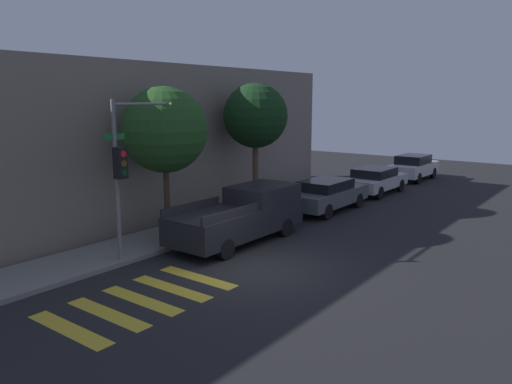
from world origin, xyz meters
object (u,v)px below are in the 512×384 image
(pickup_truck, at_px, (242,215))
(tree_midblock, at_px, (255,116))
(tree_near_corner, at_px, (165,130))
(sedan_far_end, at_px, (413,167))
(sedan_near_corner, at_px, (326,194))
(traffic_light_pole, at_px, (132,152))
(sedan_middle, at_px, (375,180))

(pickup_truck, distance_m, tree_midblock, 5.36)
(pickup_truck, bearing_deg, tree_near_corner, 122.65)
(tree_near_corner, bearing_deg, pickup_truck, -57.35)
(sedan_far_end, xyz_separation_m, tree_near_corner, (-18.00, 2.21, 3.02))
(sedan_far_end, height_order, tree_midblock, tree_midblock)
(pickup_truck, distance_m, sedan_near_corner, 5.89)
(traffic_light_pole, xyz_separation_m, sedan_near_corner, (9.46, -1.27, -2.56))
(tree_midblock, bearing_deg, sedan_middle, -16.75)
(traffic_light_pole, height_order, sedan_far_end, traffic_light_pole)
(sedan_middle, relative_size, tree_near_corner, 0.83)
(sedan_middle, xyz_separation_m, sedan_far_end, (5.58, 0.00, 0.07))
(pickup_truck, xyz_separation_m, sedan_near_corner, (5.88, -0.00, -0.17))
(sedan_near_corner, height_order, tree_near_corner, tree_near_corner)
(sedan_middle, distance_m, tree_near_corner, 12.99)
(sedan_near_corner, bearing_deg, sedan_far_end, 0.00)
(sedan_middle, distance_m, tree_midblock, 8.39)
(sedan_near_corner, relative_size, tree_near_corner, 0.87)
(sedan_far_end, distance_m, tree_midblock, 13.52)
(tree_near_corner, bearing_deg, tree_midblock, 0.00)
(traffic_light_pole, height_order, pickup_truck, traffic_light_pole)
(sedan_far_end, distance_m, tree_near_corner, 18.38)
(sedan_middle, xyz_separation_m, tree_near_corner, (-12.42, 2.21, 3.09))
(sedan_middle, bearing_deg, sedan_near_corner, -180.00)
(traffic_light_pole, distance_m, sedan_middle, 14.87)
(traffic_light_pole, bearing_deg, sedan_far_end, -3.60)
(pickup_truck, bearing_deg, tree_midblock, 31.05)
(sedan_far_end, height_order, tree_near_corner, tree_near_corner)
(sedan_near_corner, relative_size, sedan_middle, 1.04)
(tree_midblock, bearing_deg, tree_near_corner, 180.00)
(tree_midblock, bearing_deg, pickup_truck, -148.95)
(sedan_far_end, bearing_deg, sedan_near_corner, -180.00)
(tree_near_corner, bearing_deg, sedan_far_end, -7.00)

